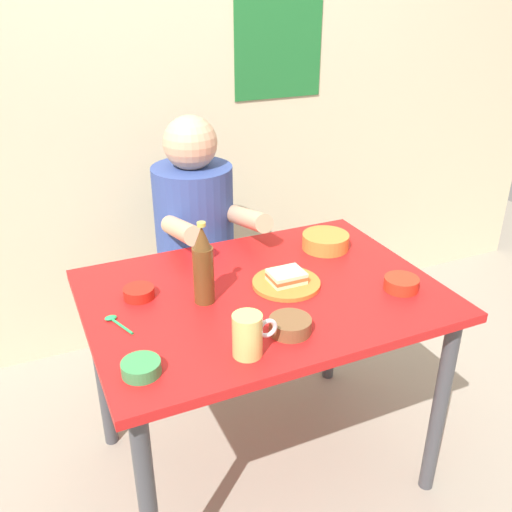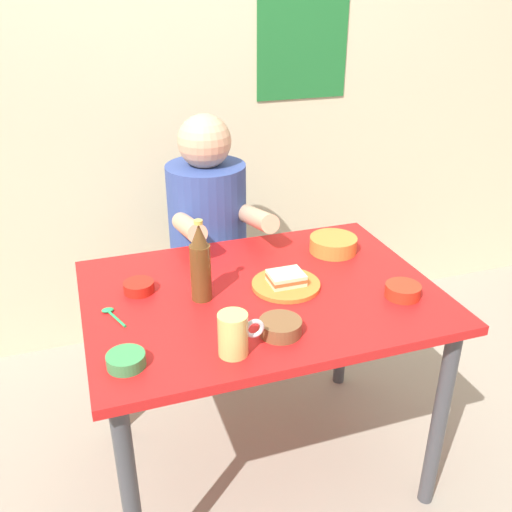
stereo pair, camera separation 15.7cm
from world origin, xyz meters
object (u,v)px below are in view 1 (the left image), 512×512
(plate_orange, at_px, (286,283))
(beer_bottle, at_px, (203,267))
(stool, at_px, (199,303))
(sandwich, at_px, (286,276))
(beer_mug, at_px, (248,335))
(sauce_bowl_chili, at_px, (401,283))
(dining_table, at_px, (262,316))
(person_seated, at_px, (195,216))

(plate_orange, xyz_separation_m, beer_bottle, (-0.27, 0.01, 0.11))
(stool, distance_m, sandwich, 0.76)
(stool, relative_size, beer_mug, 3.57)
(beer_mug, xyz_separation_m, sauce_bowl_chili, (0.58, 0.12, -0.04))
(beer_mug, relative_size, beer_bottle, 0.48)
(sandwich, xyz_separation_m, beer_bottle, (-0.27, 0.01, 0.09))
(stool, distance_m, sauce_bowl_chili, 1.00)
(dining_table, xyz_separation_m, person_seated, (-0.01, 0.62, 0.12))
(dining_table, relative_size, plate_orange, 5.00)
(sandwich, bearing_deg, person_seated, 99.10)
(person_seated, distance_m, sandwich, 0.63)
(dining_table, relative_size, sandwich, 10.00)
(stool, xyz_separation_m, person_seated, (0.00, -0.01, 0.42))
(dining_table, distance_m, plate_orange, 0.13)
(plate_orange, bearing_deg, beer_mug, -131.81)
(stool, relative_size, beer_bottle, 1.72)
(dining_table, relative_size, person_seated, 1.53)
(stool, height_order, beer_bottle, beer_bottle)
(beer_mug, distance_m, beer_bottle, 0.31)
(dining_table, height_order, beer_mug, beer_mug)
(plate_orange, distance_m, sauce_bowl_chili, 0.37)
(sandwich, distance_m, beer_bottle, 0.29)
(sauce_bowl_chili, bearing_deg, sandwich, 151.48)
(plate_orange, xyz_separation_m, beer_mug, (-0.26, -0.29, 0.05))
(person_seated, distance_m, beer_bottle, 0.64)
(plate_orange, height_order, beer_mug, beer_mug)
(plate_orange, distance_m, beer_mug, 0.39)
(sandwich, bearing_deg, sauce_bowl_chili, -28.52)
(person_seated, bearing_deg, plate_orange, -80.90)
(dining_table, distance_m, stool, 0.70)
(sauce_bowl_chili, bearing_deg, beer_bottle, 162.41)
(person_seated, distance_m, sauce_bowl_chili, 0.90)
(person_seated, bearing_deg, stool, 90.00)
(stool, height_order, beer_mug, beer_mug)
(plate_orange, height_order, sauce_bowl_chili, sauce_bowl_chili)
(person_seated, relative_size, sauce_bowl_chili, 6.54)
(plate_orange, xyz_separation_m, sauce_bowl_chili, (0.32, -0.17, 0.02))
(dining_table, relative_size, beer_bottle, 4.20)
(beer_mug, bearing_deg, sauce_bowl_chili, 11.29)
(beer_bottle, bearing_deg, stool, 74.19)
(dining_table, xyz_separation_m, beer_bottle, (-0.19, 0.02, 0.21))
(stool, distance_m, plate_orange, 0.75)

